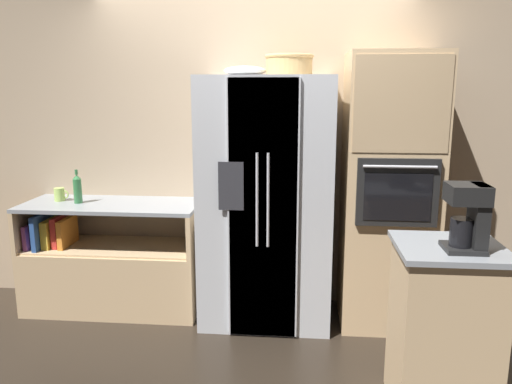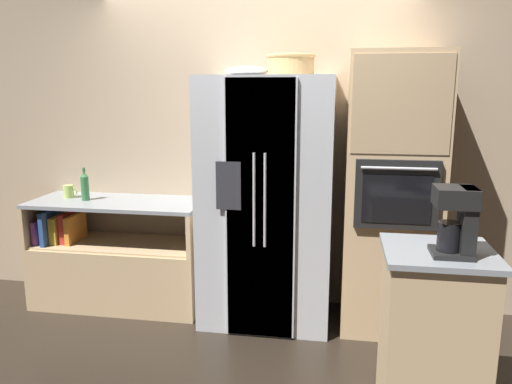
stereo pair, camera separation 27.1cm
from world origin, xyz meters
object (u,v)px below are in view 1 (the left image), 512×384
(wicker_basket, at_px, (289,64))
(fruit_bowl, at_px, (245,71))
(refrigerator, at_px, (266,202))
(wall_oven, at_px, (389,192))
(coffee_maker, at_px, (470,215))
(mug, at_px, (60,194))
(bottle_tall, at_px, (77,189))

(wicker_basket, xyz_separation_m, fruit_bowl, (-0.33, 0.01, -0.05))
(refrigerator, relative_size, wall_oven, 0.92)
(coffee_maker, bearing_deg, mug, 155.65)
(refrigerator, distance_m, coffee_maker, 1.63)
(coffee_maker, bearing_deg, refrigerator, 133.80)
(bottle_tall, xyz_separation_m, coffee_maker, (2.64, -1.21, 0.16))
(wicker_basket, bearing_deg, bottle_tall, -178.67)
(refrigerator, height_order, wicker_basket, wicker_basket)
(wall_oven, bearing_deg, coffee_maker, -80.59)
(refrigerator, xyz_separation_m, fruit_bowl, (-0.17, 0.09, 0.98))
(refrigerator, bearing_deg, wall_oven, 2.22)
(coffee_maker, bearing_deg, wall_oven, 99.41)
(refrigerator, height_order, fruit_bowl, fruit_bowl)
(bottle_tall, bearing_deg, fruit_bowl, 1.96)
(refrigerator, distance_m, fruit_bowl, 1.00)
(wicker_basket, xyz_separation_m, coffee_maker, (0.96, -1.25, -0.80))
(fruit_bowl, distance_m, coffee_maker, 1.95)
(wicker_basket, xyz_separation_m, mug, (-1.86, 0.02, -1.02))
(wall_oven, distance_m, bottle_tall, 2.44)
(wicker_basket, bearing_deg, coffee_maker, -52.49)
(wicker_basket, bearing_deg, mug, 179.24)
(bottle_tall, bearing_deg, coffee_maker, -24.71)
(wall_oven, distance_m, wicker_basket, 1.21)
(refrigerator, xyz_separation_m, bottle_tall, (-1.52, 0.05, 0.07))
(refrigerator, xyz_separation_m, mug, (-1.70, 0.11, 0.00))
(refrigerator, bearing_deg, mug, 176.32)
(refrigerator, xyz_separation_m, wicker_basket, (0.16, 0.08, 1.02))
(refrigerator, height_order, bottle_tall, refrigerator)
(mug, bearing_deg, bottle_tall, -18.99)
(refrigerator, relative_size, bottle_tall, 6.95)
(bottle_tall, height_order, mug, bottle_tall)
(wicker_basket, height_order, coffee_maker, wicker_basket)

